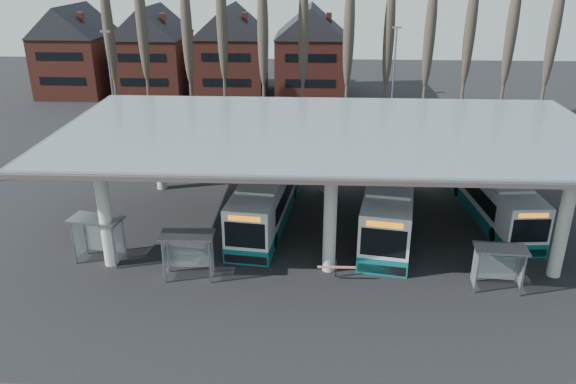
{
  "coord_description": "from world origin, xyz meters",
  "views": [
    {
      "loc": [
        -0.91,
        -24.09,
        15.78
      ],
      "look_at": [
        -2.43,
        7.0,
        2.63
      ],
      "focal_mm": 35.0,
      "sensor_mm": 36.0,
      "label": 1
    }
  ],
  "objects_px": {
    "bus_1": "(267,196)",
    "shelter_2": "(499,258)",
    "bus_2": "(390,200)",
    "bus_3": "(492,195)",
    "shelter_0": "(99,229)",
    "shelter_1": "(188,245)"
  },
  "relations": [
    {
      "from": "bus_1",
      "to": "shelter_2",
      "type": "distance_m",
      "value": 14.52
    },
    {
      "from": "bus_2",
      "to": "shelter_2",
      "type": "xyz_separation_m",
      "value": [
        4.6,
        -7.25,
        0.07
      ]
    },
    {
      "from": "bus_3",
      "to": "shelter_0",
      "type": "xyz_separation_m",
      "value": [
        -23.32,
        -6.98,
        0.44
      ]
    },
    {
      "from": "bus_3",
      "to": "shelter_2",
      "type": "distance_m",
      "value": 9.1
    },
    {
      "from": "shelter_0",
      "to": "shelter_1",
      "type": "distance_m",
      "value": 5.48
    },
    {
      "from": "bus_2",
      "to": "shelter_0",
      "type": "height_order",
      "value": "bus_2"
    },
    {
      "from": "bus_1",
      "to": "bus_3",
      "type": "height_order",
      "value": "bus_1"
    },
    {
      "from": "bus_1",
      "to": "shelter_1",
      "type": "xyz_separation_m",
      "value": [
        -3.54,
        -7.27,
        0.29
      ]
    },
    {
      "from": "bus_2",
      "to": "bus_3",
      "type": "distance_m",
      "value": 6.95
    },
    {
      "from": "bus_1",
      "to": "bus_3",
      "type": "relative_size",
      "value": 1.07
    },
    {
      "from": "bus_2",
      "to": "shelter_2",
      "type": "bearing_deg",
      "value": -47.75
    },
    {
      "from": "shelter_0",
      "to": "shelter_2",
      "type": "bearing_deg",
      "value": 4.82
    },
    {
      "from": "bus_2",
      "to": "bus_3",
      "type": "height_order",
      "value": "bus_2"
    },
    {
      "from": "shelter_1",
      "to": "shelter_0",
      "type": "bearing_deg",
      "value": 162.16
    },
    {
      "from": "bus_1",
      "to": "shelter_1",
      "type": "distance_m",
      "value": 8.1
    },
    {
      "from": "bus_1",
      "to": "shelter_2",
      "type": "bearing_deg",
      "value": -25.01
    },
    {
      "from": "bus_1",
      "to": "shelter_2",
      "type": "height_order",
      "value": "bus_1"
    },
    {
      "from": "shelter_0",
      "to": "shelter_1",
      "type": "bearing_deg",
      "value": -5.79
    },
    {
      "from": "bus_2",
      "to": "shelter_0",
      "type": "bearing_deg",
      "value": -152.14
    },
    {
      "from": "shelter_0",
      "to": "bus_2",
      "type": "bearing_deg",
      "value": 27.87
    },
    {
      "from": "bus_1",
      "to": "shelter_1",
      "type": "height_order",
      "value": "bus_1"
    },
    {
      "from": "shelter_1",
      "to": "shelter_2",
      "type": "distance_m",
      "value": 15.88
    }
  ]
}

